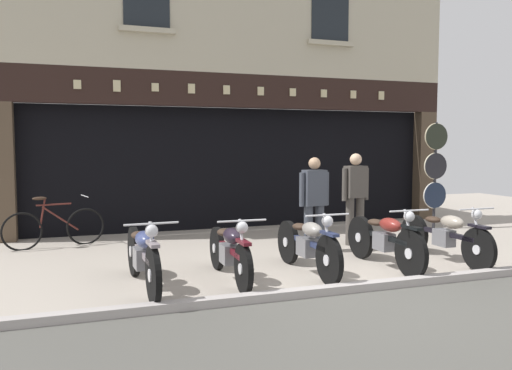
% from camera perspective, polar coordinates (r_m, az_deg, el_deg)
% --- Properties ---
extents(ground, '(21.82, 22.00, 0.18)m').
position_cam_1_polar(ground, '(5.88, 17.63, -14.09)').
color(ground, '#A49A8D').
extents(shop_facade, '(10.12, 4.42, 6.38)m').
position_cam_1_polar(shop_facade, '(12.88, -4.04, 4.08)').
color(shop_facade, black).
rests_on(shop_facade, ground).
extents(motorcycle_left, '(0.62, 2.10, 0.94)m').
position_cam_1_polar(motorcycle_left, '(6.67, -12.42, -7.54)').
color(motorcycle_left, black).
rests_on(motorcycle_left, ground).
extents(motorcycle_center_left, '(0.62, 1.94, 0.90)m').
position_cam_1_polar(motorcycle_center_left, '(6.92, -2.94, -7.18)').
color(motorcycle_center_left, black).
rests_on(motorcycle_center_left, ground).
extents(motorcycle_center, '(0.62, 1.98, 0.92)m').
position_cam_1_polar(motorcycle_center, '(7.32, 5.73, -6.45)').
color(motorcycle_center, black).
rests_on(motorcycle_center, ground).
extents(motorcycle_center_right, '(0.62, 1.98, 0.93)m').
position_cam_1_polar(motorcycle_center_right, '(7.87, 14.05, -5.75)').
color(motorcycle_center_right, black).
rests_on(motorcycle_center_right, ground).
extents(motorcycle_right, '(0.62, 2.08, 0.91)m').
position_cam_1_polar(motorcycle_right, '(8.57, 20.19, -5.15)').
color(motorcycle_right, black).
rests_on(motorcycle_right, ground).
extents(salesman_left, '(0.56, 0.26, 1.60)m').
position_cam_1_polar(salesman_left, '(8.78, 6.45, -1.63)').
color(salesman_left, '#3D424C').
rests_on(salesman_left, ground).
extents(shopkeeper_center, '(0.56, 0.26, 1.66)m').
position_cam_1_polar(shopkeeper_center, '(9.48, 10.93, -1.00)').
color(shopkeeper_center, '#47423D').
rests_on(shopkeeper_center, ground).
extents(tyre_sign_pole, '(0.58, 0.06, 2.29)m').
position_cam_1_polar(tyre_sign_pole, '(11.71, 19.24, 1.88)').
color(tyre_sign_pole, '#232328').
rests_on(tyre_sign_pole, ground).
extents(advert_board_near, '(0.70, 0.03, 1.01)m').
position_cam_1_polar(advert_board_near, '(11.01, -8.79, 3.81)').
color(advert_board_near, silver).
extents(advert_board_far, '(0.75, 0.03, 0.93)m').
position_cam_1_polar(advert_board_far, '(10.85, -15.53, 3.61)').
color(advert_board_far, silver).
extents(leaning_bicycle, '(1.71, 0.58, 0.93)m').
position_cam_1_polar(leaning_bicycle, '(9.82, -21.44, -4.32)').
color(leaning_bicycle, black).
rests_on(leaning_bicycle, ground).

